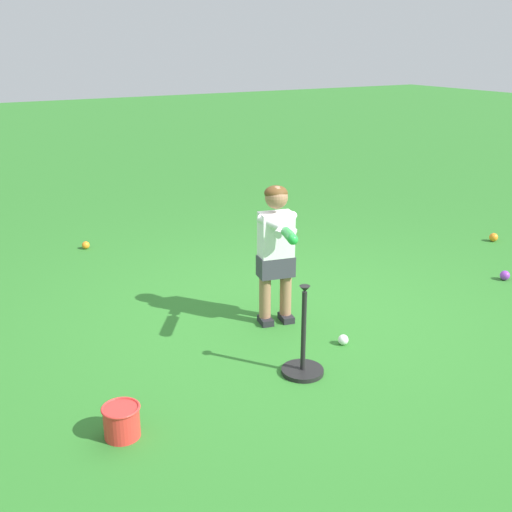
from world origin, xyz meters
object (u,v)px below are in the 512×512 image
object	(u,v)px
play_ball_midfield	(494,237)
play_ball_far_right	(273,264)
child_batter	(277,243)
play_ball_behind_batter	(86,245)
batting_tee	(303,359)
play_ball_far_left	(343,340)
toy_bucket	(122,421)
play_ball_near_batter	(505,275)

from	to	relation	value
play_ball_midfield	play_ball_far_right	distance (m)	2.58
child_batter	play_ball_midfield	size ratio (longest dim) A/B	11.57
play_ball_behind_batter	play_ball_midfield	world-z (taller)	play_ball_midfield
play_ball_midfield	batting_tee	world-z (taller)	batting_tee
play_ball_midfield	play_ball_far_left	bearing A→B (deg)	-158.73
child_batter	play_ball_far_right	bearing A→B (deg)	59.87
play_ball_far_right	toy_bucket	size ratio (longest dim) A/B	0.41
play_ball_behind_batter	play_ball_midfield	bearing A→B (deg)	-26.53
play_ball_far_right	batting_tee	world-z (taller)	batting_tee
play_ball_midfield	play_ball_far_left	world-z (taller)	play_ball_midfield
play_ball_near_batter	play_ball_far_left	xyz separation A→B (m)	(-2.07, -0.29, -0.01)
play_ball_far_right	play_ball_behind_batter	bearing A→B (deg)	132.95
play_ball_near_batter	batting_tee	xyz separation A→B (m)	(-2.55, -0.48, 0.06)
child_batter	play_ball_midfield	world-z (taller)	child_batter
batting_tee	play_ball_far_right	bearing A→B (deg)	64.35
child_batter	toy_bucket	distance (m)	1.81
batting_tee	play_ball_near_batter	bearing A→B (deg)	10.68
play_ball_far_left	play_ball_behind_batter	bearing A→B (deg)	108.12
child_batter	play_ball_midfield	xyz separation A→B (m)	(3.15, 0.58, -0.60)
play_ball_near_batter	toy_bucket	distance (m)	3.85
play_ball_far_left	toy_bucket	size ratio (longest dim) A/B	0.35
play_ball_near_batter	play_ball_far_left	bearing A→B (deg)	-172.07
play_ball_midfield	play_ball_near_batter	bearing A→B (deg)	-135.03
play_ball_behind_batter	play_ball_near_batter	bearing A→B (deg)	-42.35
batting_tee	play_ball_behind_batter	bearing A→B (deg)	99.17
play_ball_behind_batter	play_ball_far_right	bearing A→B (deg)	-47.05
play_ball_far_left	child_batter	bearing A→B (deg)	112.57
play_ball_far_left	batting_tee	world-z (taller)	batting_tee
play_ball_near_batter	toy_bucket	bearing A→B (deg)	-171.62
play_ball_far_right	play_ball_near_batter	bearing A→B (deg)	-37.86
child_batter	batting_tee	xyz separation A→B (m)	(-0.25, -0.75, -0.55)
play_ball_far_right	batting_tee	distance (m)	1.99
play_ball_near_batter	play_ball_far_left	world-z (taller)	play_ball_near_batter
play_ball_far_right	toy_bucket	world-z (taller)	toy_bucket
play_ball_near_batter	play_ball_midfield	distance (m)	1.20
play_ball_behind_batter	toy_bucket	xyz separation A→B (m)	(-0.72, -3.37, 0.06)
child_batter	play_ball_far_right	size ratio (longest dim) A/B	12.31
child_batter	batting_tee	bearing A→B (deg)	-108.74
play_ball_near_batter	play_ball_far_left	distance (m)	2.09
play_ball_near_batter	play_ball_behind_batter	distance (m)	4.17
play_ball_far_right	child_batter	bearing A→B (deg)	-120.13
batting_tee	toy_bucket	size ratio (longest dim) A/B	2.87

